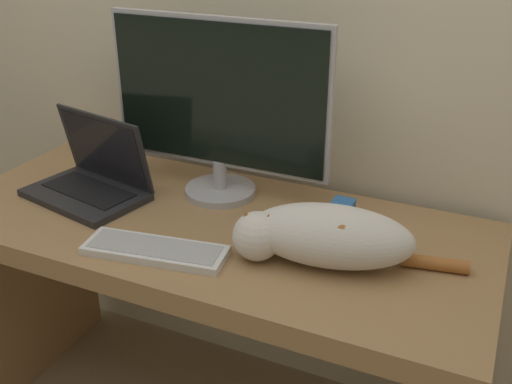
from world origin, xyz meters
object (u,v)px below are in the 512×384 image
Objects in this scene: monitor at (218,106)px; laptop at (91,180)px; external_keyboard at (155,250)px; cat at (323,235)px.

laptop is (-0.34, -0.16, -0.22)m from monitor.
laptop is at bearing -154.46° from monitor.
laptop reaches higher than external_keyboard.
laptop is at bearing 140.79° from external_keyboard.
monitor reaches higher than external_keyboard.
cat reaches higher than external_keyboard.
cat is (0.39, -0.23, -0.19)m from monitor.
laptop reaches higher than cat.
external_keyboard is at bearing -88.38° from monitor.
monitor reaches higher than laptop.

